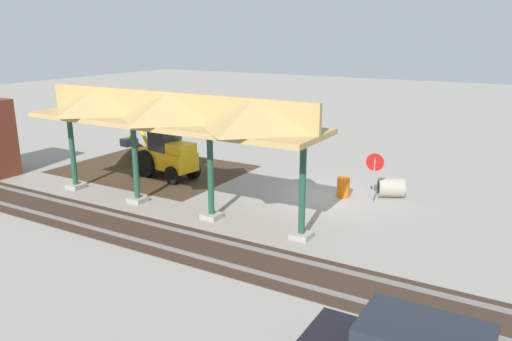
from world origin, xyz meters
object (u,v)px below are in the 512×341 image
backhoe (166,153)px  traffic_barrel (343,187)px  stop_sign (375,168)px  concrete_pipe (391,188)px

backhoe → traffic_barrel: bearing=-170.6°
stop_sign → backhoe: 10.47m
concrete_pipe → traffic_barrel: traffic_barrel is taller
backhoe → stop_sign: bearing=-173.3°
stop_sign → concrete_pipe: size_ratio=1.63×
traffic_barrel → stop_sign: bearing=169.5°
backhoe → concrete_pipe: 11.13m
stop_sign → traffic_barrel: stop_sign is taller
stop_sign → backhoe: bearing=6.7°
backhoe → concrete_pipe: (-10.80, -2.57, -0.83)m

